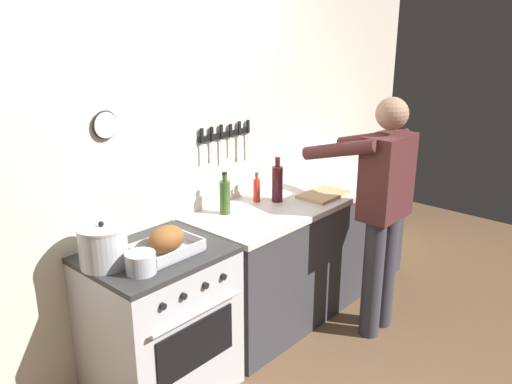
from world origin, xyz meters
name	(u,v)px	position (x,y,z in m)	size (l,w,h in m)	color
wall_back	(143,163)	(0.00, 1.35, 1.30)	(6.00, 0.13, 2.60)	beige
counter_block	(307,248)	(1.20, 0.99, 0.45)	(2.03, 0.65, 0.90)	#38383D
stove	(160,324)	(-0.22, 0.99, 0.45)	(0.76, 0.67, 0.90)	#BCBCC1
person_cook	(382,203)	(1.21, 0.39, 0.95)	(0.51, 0.63, 1.66)	#383842
roasting_pan	(167,242)	(-0.18, 0.93, 0.97)	(0.35, 0.26, 0.16)	#B7B7BC
stock_pot	(103,246)	(-0.49, 1.06, 1.01)	(0.25, 0.25, 0.25)	#B7B7BC
saucepan	(141,263)	(-0.42, 0.84, 0.95)	(0.15, 0.15, 0.11)	#B7B7BC
cutting_board	(323,194)	(1.21, 0.86, 0.91)	(0.36, 0.24, 0.02)	tan
bottle_olive_oil	(225,196)	(0.47, 1.13, 1.02)	(0.07, 0.07, 0.28)	#385623
bottle_wine_red	(277,183)	(0.89, 1.04, 1.03)	(0.08, 0.08, 0.32)	#47141E
bottle_hot_sauce	(257,190)	(0.79, 1.14, 0.99)	(0.05, 0.05, 0.21)	red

